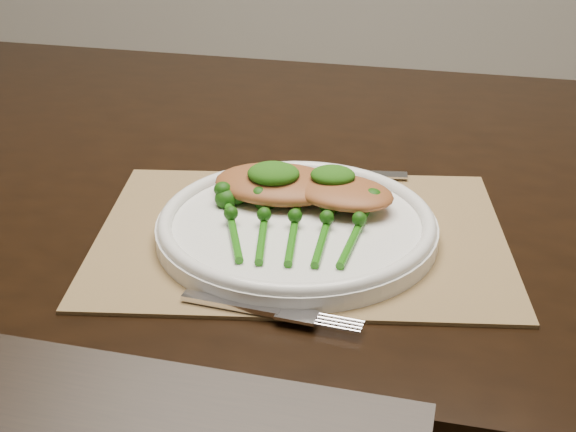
# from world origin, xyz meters

# --- Properties ---
(dining_table) EXTENTS (1.70, 1.08, 0.75)m
(dining_table) POSITION_xyz_m (0.08, 0.12, 0.38)
(dining_table) COLOR black
(dining_table) RESTS_ON ground
(placemat) EXTENTS (0.45, 0.34, 0.00)m
(placemat) POSITION_xyz_m (0.07, -0.07, 0.75)
(placemat) COLOR olive
(placemat) RESTS_ON dining_table
(dinner_plate) EXTENTS (0.30, 0.30, 0.03)m
(dinner_plate) POSITION_xyz_m (0.07, -0.07, 0.77)
(dinner_plate) COLOR white
(dinner_plate) RESTS_ON placemat
(knife) EXTENTS (0.20, 0.02, 0.01)m
(knife) POSITION_xyz_m (0.07, 0.08, 0.76)
(knife) COLOR silver
(knife) RESTS_ON placemat
(fork) EXTENTS (0.17, 0.05, 0.01)m
(fork) POSITION_xyz_m (0.07, -0.23, 0.76)
(fork) COLOR silver
(fork) RESTS_ON placemat
(chicken_fillet_left) EXTENTS (0.15, 0.11, 0.03)m
(chicken_fillet_left) POSITION_xyz_m (0.04, -0.01, 0.79)
(chicken_fillet_left) COLOR #A05B2E
(chicken_fillet_left) RESTS_ON dinner_plate
(chicken_fillet_right) EXTENTS (0.14, 0.12, 0.02)m
(chicken_fillet_right) POSITION_xyz_m (0.11, -0.03, 0.79)
(chicken_fillet_right) COLOR #A05B2E
(chicken_fillet_right) RESTS_ON dinner_plate
(pesto_dollop_left) EXTENTS (0.06, 0.05, 0.02)m
(pesto_dollop_left) POSITION_xyz_m (0.03, -0.02, 0.80)
(pesto_dollop_left) COLOR #154509
(pesto_dollop_left) RESTS_ON chicken_fillet_left
(pesto_dollop_right) EXTENTS (0.05, 0.04, 0.02)m
(pesto_dollop_right) POSITION_xyz_m (0.10, -0.02, 0.80)
(pesto_dollop_right) COLOR #154509
(pesto_dollop_right) RESTS_ON chicken_fillet_right
(broccolini_bundle) EXTENTS (0.15, 0.17, 0.04)m
(broccolini_bundle) POSITION_xyz_m (0.07, -0.11, 0.78)
(broccolini_bundle) COLOR #1A640D
(broccolini_bundle) RESTS_ON dinner_plate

